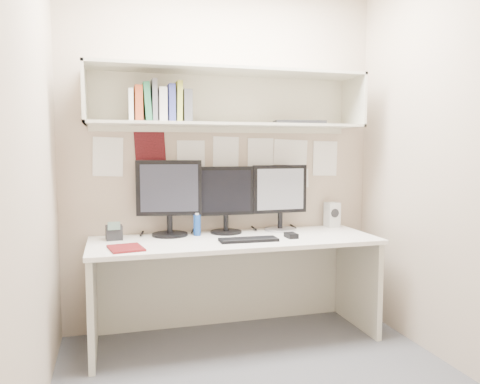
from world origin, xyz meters
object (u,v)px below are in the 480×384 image
object	(u,v)px
desk	(235,288)
keyboard	(248,240)
desk_phone	(114,232)
speaker	(332,215)
monitor_center	(226,197)
monitor_left	(169,196)
maroon_notebook	(126,248)
monitor_right	(280,195)

from	to	relation	value
desk	keyboard	world-z (taller)	keyboard
desk_phone	speaker	bearing A→B (deg)	-1.56
monitor_center	keyboard	size ratio (longest dim) A/B	1.25
desk	desk_phone	bearing A→B (deg)	169.10
keyboard	monitor_left	bearing A→B (deg)	146.09
keyboard	maroon_notebook	bearing A→B (deg)	-175.52
desk	maroon_notebook	world-z (taller)	maroon_notebook
speaker	maroon_notebook	xyz separation A→B (m)	(-1.63, -0.43, -0.09)
monitor_right	keyboard	world-z (taller)	monitor_right
desk	speaker	size ratio (longest dim) A/B	10.09
speaker	keyboard	bearing A→B (deg)	-160.07
desk	keyboard	distance (m)	0.40
monitor_right	desk_phone	xyz separation A→B (m)	(-1.24, -0.06, -0.22)
monitor_center	monitor_right	bearing A→B (deg)	1.34
desk	maroon_notebook	bearing A→B (deg)	-167.01
keyboard	speaker	distance (m)	0.91
maroon_notebook	desk_phone	world-z (taller)	desk_phone
monitor_left	maroon_notebook	xyz separation A→B (m)	(-0.32, -0.39, -0.28)
maroon_notebook	desk_phone	size ratio (longest dim) A/B	1.83
monitor_center	monitor_right	size ratio (longest dim) A/B	0.99
monitor_left	desk_phone	xyz separation A→B (m)	(-0.39, -0.06, -0.24)
maroon_notebook	speaker	bearing A→B (deg)	4.80
keyboard	monitor_right	bearing A→B (deg)	46.11
monitor_left	maroon_notebook	bearing A→B (deg)	-119.96
monitor_left	monitor_center	bearing A→B (deg)	9.32
keyboard	desk_phone	xyz separation A→B (m)	(-0.88, 0.29, 0.04)
monitor_left	keyboard	bearing A→B (deg)	-26.10
desk	monitor_left	size ratio (longest dim) A/B	3.67
maroon_notebook	monitor_right	bearing A→B (deg)	8.69
desk	maroon_notebook	xyz separation A→B (m)	(-0.75, -0.17, 0.37)
monitor_left	desk_phone	distance (m)	0.46
monitor_right	maroon_notebook	bearing A→B (deg)	-163.59
keyboard	desk_phone	size ratio (longest dim) A/B	2.99
keyboard	desk_phone	bearing A→B (deg)	163.33
monitor_center	monitor_left	bearing A→B (deg)	-178.64
monitor_left	monitor_right	xyz separation A→B (m)	(0.85, 0.00, -0.02)
desk	maroon_notebook	size ratio (longest dim) A/B	8.22
maroon_notebook	keyboard	bearing A→B (deg)	-6.90
monitor_right	speaker	xyz separation A→B (m)	(0.46, 0.03, -0.17)
keyboard	speaker	xyz separation A→B (m)	(0.81, 0.38, 0.09)
monitor_left	desk	bearing A→B (deg)	-17.60
monitor_center	maroon_notebook	distance (m)	0.88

